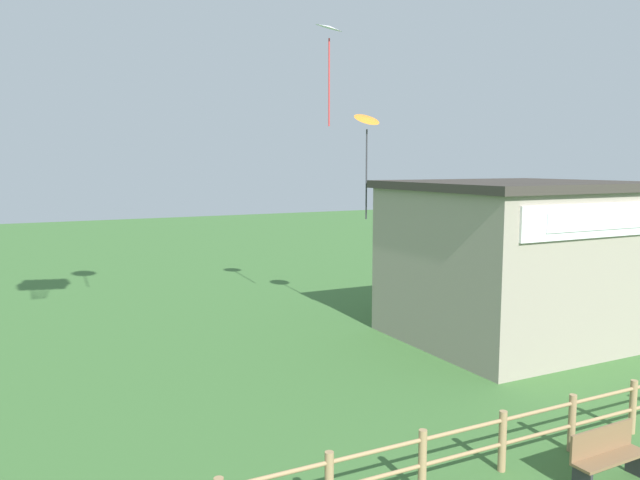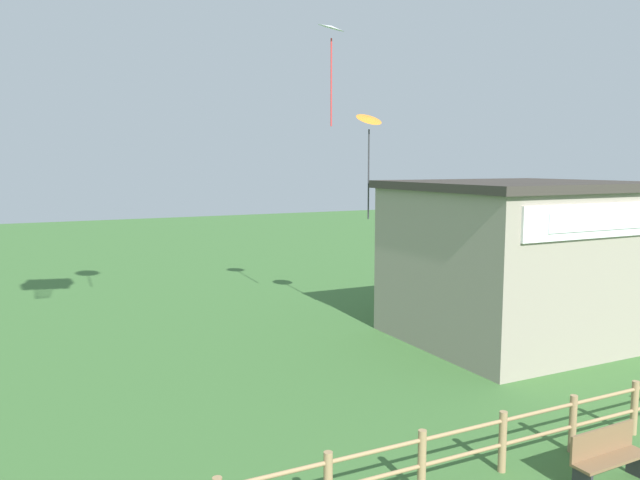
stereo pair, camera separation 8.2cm
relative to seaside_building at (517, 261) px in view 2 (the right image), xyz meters
name	(u,v)px [view 2 (the right image)]	position (x,y,z in m)	size (l,w,h in m)	color
wooden_fence	(377,470)	(-8.86, -6.29, -1.83)	(19.02, 0.14, 1.10)	#9E7F56
seaside_building	(517,261)	(0.00, 0.00, 0.00)	(6.84, 6.22, 4.86)	gray
park_bench_by_building	(607,455)	(-4.99, -7.39, -1.94)	(1.54, 0.44, 0.94)	brown
kite_white_delta	(331,34)	(-4.39, 3.88, 7.02)	(1.19, 1.19, 3.25)	white
kite_orange_delta	(369,126)	(-3.35, 3.26, 4.13)	(0.91, 0.85, 3.45)	orange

